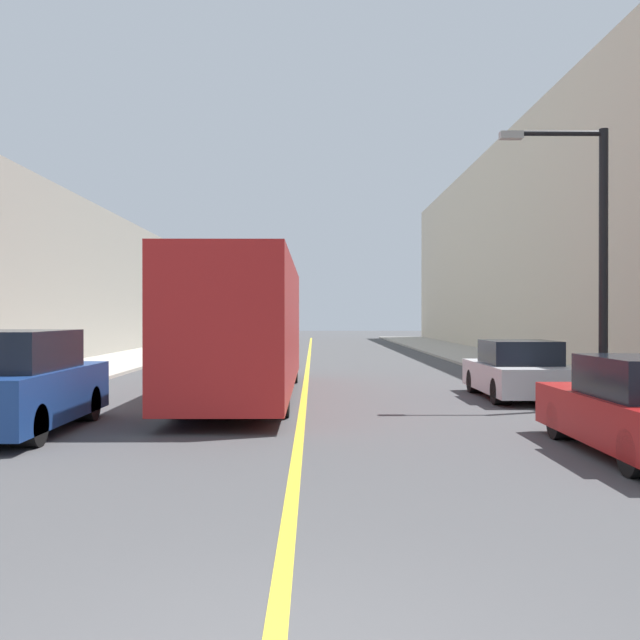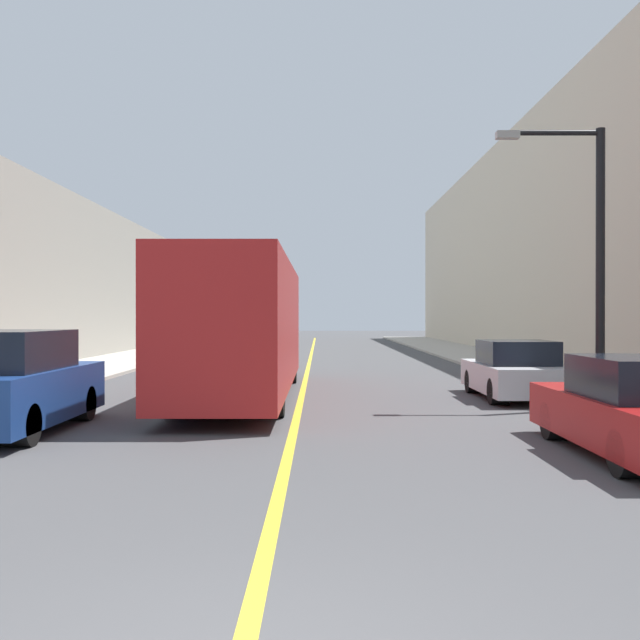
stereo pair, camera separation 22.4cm
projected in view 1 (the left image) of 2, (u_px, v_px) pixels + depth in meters
name	position (u px, v px, depth m)	size (l,w,h in m)	color
sidewalk_left	(125.00, 360.00, 33.98)	(3.99, 72.00, 0.11)	#B2AA9E
sidewalk_right	(491.00, 360.00, 34.12)	(3.99, 72.00, 0.11)	#B2AA9E
building_row_left	(37.00, 279.00, 33.93)	(4.00, 72.00, 7.50)	gray
building_row_right	(579.00, 232.00, 34.12)	(4.00, 72.00, 11.76)	beige
road_center_line	(308.00, 361.00, 34.05)	(0.16, 72.00, 0.01)	gold
bus	(247.00, 326.00, 18.96)	(2.42, 12.52, 3.37)	#AD1E1E
parked_suv_left	(13.00, 385.00, 13.05)	(2.02, 4.72, 1.80)	navy
car_right_mid	(518.00, 372.00, 18.52)	(1.86, 4.34, 1.45)	silver
street_lamp_right	(593.00, 244.00, 16.53)	(2.40, 0.24, 6.08)	black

